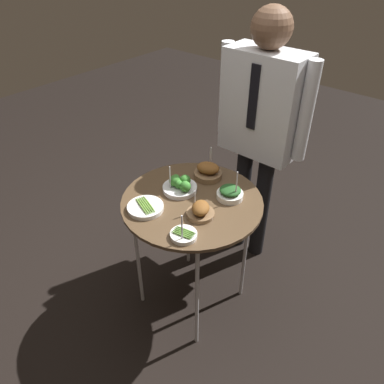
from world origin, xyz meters
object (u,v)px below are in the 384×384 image
bowl_broccoli_front_center (180,185)px  waiter_figure (261,117)px  bowl_spinach_mid_right (230,193)px  serving_cart (192,208)px  bowl_asparagus_center (184,235)px  bowl_roast_front_left (208,171)px  bowl_asparagus_back_right (145,207)px  bowl_roast_front_right (201,210)px

bowl_broccoli_front_center → waiter_figure: size_ratio=0.11×
bowl_spinach_mid_right → serving_cart: bearing=-133.8°
bowl_asparagus_center → bowl_spinach_mid_right: bearing=92.1°
bowl_asparagus_center → waiter_figure: (-0.14, 0.83, 0.23)m
bowl_broccoli_front_center → bowl_asparagus_center: size_ratio=1.20×
bowl_broccoli_front_center → bowl_roast_front_left: bearing=80.2°
bowl_roast_front_left → bowl_asparagus_back_right: 0.42m
bowl_spinach_mid_right → bowl_asparagus_back_right: bowl_spinach_mid_right is taller
serving_cart → waiter_figure: (0.01, 0.60, 0.30)m
bowl_broccoli_front_center → bowl_spinach_mid_right: bowl_spinach_mid_right is taller
bowl_asparagus_center → bowl_roast_front_right: (-0.04, 0.16, 0.02)m
bowl_asparagus_center → bowl_asparagus_back_right: size_ratio=0.84×
bowl_roast_front_left → waiter_figure: bearing=79.0°
bowl_asparagus_back_right → bowl_spinach_mid_right: bearing=53.1°
serving_cart → waiter_figure: 0.67m
serving_cart → waiter_figure: size_ratio=0.48×
bowl_roast_front_right → bowl_asparagus_back_right: 0.27m
bowl_broccoli_front_center → waiter_figure: (0.11, 0.57, 0.21)m
bowl_spinach_mid_right → bowl_roast_front_right: size_ratio=1.26×
bowl_roast_front_right → bowl_asparagus_back_right: bowl_roast_front_right is taller
serving_cart → bowl_asparagus_center: 0.28m
bowl_roast_front_left → bowl_asparagus_center: bowl_roast_front_left is taller
bowl_asparagus_back_right → bowl_asparagus_center: bearing=-5.7°
bowl_asparagus_back_right → bowl_roast_front_left: bearing=82.4°
waiter_figure → bowl_spinach_mid_right: bearing=-74.4°
serving_cart → bowl_asparagus_back_right: (-0.12, -0.20, 0.06)m
serving_cart → bowl_broccoli_front_center: (-0.10, 0.02, 0.08)m
serving_cart → bowl_asparagus_back_right: bearing=-121.3°
bowl_asparagus_back_right → waiter_figure: bearing=80.8°
bowl_roast_front_left → bowl_asparagus_center: (0.22, -0.45, -0.02)m
bowl_roast_front_right → waiter_figure: (-0.10, 0.66, 0.22)m
bowl_roast_front_left → bowl_spinach_mid_right: 0.22m
serving_cart → bowl_spinach_mid_right: size_ratio=4.32×
serving_cart → bowl_asparagus_center: bowl_asparagus_center is taller
serving_cart → bowl_roast_front_left: size_ratio=4.56×
bowl_roast_front_left → bowl_asparagus_center: bearing=-64.2°
bowl_roast_front_left → bowl_broccoli_front_center: size_ratio=0.92×
bowl_roast_front_left → bowl_roast_front_right: bearing=-57.7°
bowl_asparagus_center → waiter_figure: waiter_figure is taller
bowl_broccoli_front_center → bowl_roast_front_right: 0.23m
serving_cart → bowl_asparagus_back_right: bowl_asparagus_back_right is taller
bowl_asparagus_center → bowl_roast_front_left: bearing=115.8°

